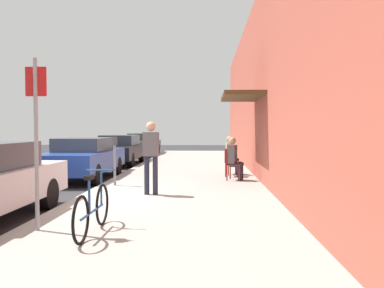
# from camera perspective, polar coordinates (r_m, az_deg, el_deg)

# --- Properties ---
(ground_plane) EXTENTS (60.00, 60.00, 0.00)m
(ground_plane) POSITION_cam_1_polar(r_m,az_deg,el_deg) (9.66, -15.82, -7.73)
(ground_plane) COLOR #2D2D30
(sidewalk_slab) EXTENTS (4.50, 32.00, 0.12)m
(sidewalk_slab) POSITION_cam_1_polar(r_m,az_deg,el_deg) (11.17, -1.43, -5.98)
(sidewalk_slab) COLOR #9E9B93
(sidewalk_slab) RESTS_ON ground_plane
(building_facade) EXTENTS (1.40, 32.00, 5.87)m
(building_facade) POSITION_cam_1_polar(r_m,az_deg,el_deg) (11.23, 10.99, 8.73)
(building_facade) COLOR #BC5442
(building_facade) RESTS_ON ground_plane
(parked_car_1) EXTENTS (1.80, 4.40, 1.35)m
(parked_car_1) POSITION_cam_1_polar(r_m,az_deg,el_deg) (13.26, -15.58, -1.92)
(parked_car_1) COLOR navy
(parked_car_1) RESTS_ON ground_plane
(parked_car_2) EXTENTS (1.80, 4.40, 1.36)m
(parked_car_2) POSITION_cam_1_polar(r_m,az_deg,el_deg) (18.31, -10.51, -0.75)
(parked_car_2) COLOR black
(parked_car_2) RESTS_ON ground_plane
(parked_car_3) EXTENTS (1.80, 4.40, 1.36)m
(parked_car_3) POSITION_cam_1_polar(r_m,az_deg,el_deg) (24.32, -7.29, 0.02)
(parked_car_3) COLOR #47514C
(parked_car_3) RESTS_ON ground_plane
(parking_meter) EXTENTS (0.12, 0.10, 1.32)m
(parking_meter) POSITION_cam_1_polar(r_m,az_deg,el_deg) (10.80, -11.21, -1.89)
(parking_meter) COLOR slate
(parking_meter) RESTS_ON sidewalk_slab
(street_sign) EXTENTS (0.32, 0.06, 2.60)m
(street_sign) POSITION_cam_1_polar(r_m,az_deg,el_deg) (6.33, -21.77, 1.89)
(street_sign) COLOR gray
(street_sign) RESTS_ON sidewalk_slab
(bicycle_0) EXTENTS (0.46, 1.71, 0.90)m
(bicycle_0) POSITION_cam_1_polar(r_m,az_deg,el_deg) (5.98, -14.29, -9.24)
(bicycle_0) COLOR black
(bicycle_0) RESTS_ON sidewalk_slab
(cafe_chair_0) EXTENTS (0.55, 0.55, 0.87)m
(cafe_chair_0) POSITION_cam_1_polar(r_m,az_deg,el_deg) (11.75, 5.88, -2.81)
(cafe_chair_0) COLOR maroon
(cafe_chair_0) RESTS_ON sidewalk_slab
(seated_patron_0) EXTENTS (0.51, 0.46, 1.29)m
(seated_patron_0) POSITION_cam_1_polar(r_m,az_deg,el_deg) (11.72, 6.17, -1.88)
(seated_patron_0) COLOR #232838
(seated_patron_0) RESTS_ON sidewalk_slab
(cafe_chair_1) EXTENTS (0.55, 0.55, 0.87)m
(cafe_chair_1) POSITION_cam_1_polar(r_m,az_deg,el_deg) (12.66, 5.63, -2.45)
(cafe_chair_1) COLOR maroon
(cafe_chair_1) RESTS_ON sidewalk_slab
(cafe_chair_2) EXTENTS (0.46, 0.46, 0.87)m
(cafe_chair_2) POSITION_cam_1_polar(r_m,az_deg,el_deg) (13.23, 5.47, -2.24)
(cafe_chair_2) COLOR maroon
(cafe_chair_2) RESTS_ON sidewalk_slab
(seated_patron_2) EXTENTS (0.44, 0.37, 1.29)m
(seated_patron_2) POSITION_cam_1_polar(r_m,az_deg,el_deg) (13.22, 5.74, -1.41)
(seated_patron_2) COLOR #232838
(seated_patron_2) RESTS_ON sidewalk_slab
(pedestrian_standing) EXTENTS (0.36, 0.22, 1.70)m
(pedestrian_standing) POSITION_cam_1_polar(r_m,az_deg,el_deg) (9.14, -6.01, -1.15)
(pedestrian_standing) COLOR #232838
(pedestrian_standing) RESTS_ON sidewalk_slab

